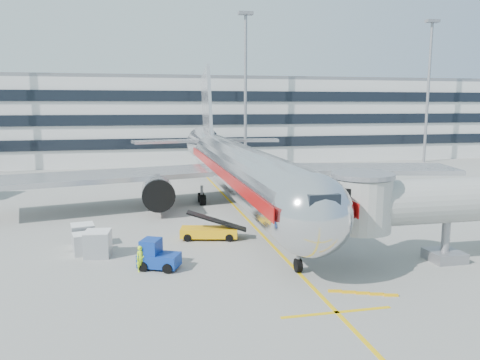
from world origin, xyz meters
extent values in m
plane|color=gray|center=(0.00, 0.00, 0.00)|extent=(180.00, 180.00, 0.00)
cube|color=#E5B20C|center=(0.00, 10.00, 0.01)|extent=(0.25, 70.00, 0.01)
cube|color=#E5B20C|center=(0.00, -14.00, 0.01)|extent=(6.00, 0.25, 0.01)
cylinder|color=silver|center=(0.00, 8.00, 4.20)|extent=(5.00, 36.00, 5.00)
sphere|color=silver|center=(0.00, -10.00, 4.20)|extent=(5.00, 5.00, 5.00)
cone|color=silver|center=(0.00, 31.00, 4.80)|extent=(5.00, 10.00, 5.00)
cube|color=black|center=(0.00, -11.50, 5.33)|extent=(1.80, 1.20, 0.90)
cube|color=#B7B7BC|center=(13.00, 13.50, 3.40)|extent=(24.95, 12.07, 0.50)
cube|color=#B7B7BC|center=(-13.00, 13.50, 3.40)|extent=(24.95, 12.07, 0.50)
cylinder|color=#99999E|center=(8.00, 10.00, 2.20)|extent=(3.00, 4.20, 3.00)
cylinder|color=#99999E|center=(-8.00, 10.00, 2.20)|extent=(3.00, 4.20, 3.00)
cylinder|color=black|center=(8.00, 8.00, 2.20)|extent=(3.10, 0.50, 3.10)
cylinder|color=black|center=(-8.00, 8.00, 2.20)|extent=(3.10, 0.50, 3.10)
cube|color=#B7B7BC|center=(0.00, 31.50, 9.20)|extent=(0.45, 9.39, 13.72)
cube|color=#B7B7BC|center=(5.50, 32.00, 5.40)|extent=(10.41, 4.94, 0.35)
cube|color=#B7B7BC|center=(-5.50, 32.00, 5.40)|extent=(10.41, 4.94, 0.35)
cylinder|color=gray|center=(0.00, -8.00, 0.90)|extent=(0.24, 0.24, 1.80)
cylinder|color=black|center=(0.00, -8.00, 0.45)|extent=(0.35, 0.90, 0.90)
cylinder|color=gray|center=(3.20, 14.00, 1.00)|extent=(0.30, 0.30, 2.00)
cylinder|color=gray|center=(-3.20, 14.00, 1.00)|extent=(0.30, 0.30, 2.00)
cube|color=#A40C0B|center=(2.52, 8.00, 4.50)|extent=(0.06, 38.00, 0.90)
cube|color=#A40C0B|center=(-2.52, 8.00, 4.50)|extent=(0.06, 38.00, 0.90)
cylinder|color=#A8A8A3|center=(10.50, -8.00, 4.20)|extent=(13.00, 3.00, 3.00)
cylinder|color=#A8A8A3|center=(4.20, -8.00, 4.20)|extent=(3.80, 3.80, 3.40)
cylinder|color=gray|center=(4.20, -8.00, 6.10)|extent=(4.00, 4.00, 0.30)
cube|color=black|center=(2.90, -8.00, 4.20)|extent=(1.40, 2.60, 2.60)
cylinder|color=gray|center=(10.50, -8.00, 1.60)|extent=(0.56, 0.56, 3.20)
cube|color=gray|center=(10.50, -8.00, 0.35)|extent=(2.20, 2.20, 0.70)
cylinder|color=black|center=(9.60, -8.00, 0.35)|extent=(0.35, 0.70, 0.70)
cylinder|color=black|center=(11.40, -8.00, 0.35)|extent=(0.35, 0.70, 0.70)
cube|color=silver|center=(0.00, 58.00, 7.50)|extent=(150.00, 24.00, 15.00)
cube|color=black|center=(0.00, 45.90, 4.00)|extent=(150.00, 0.30, 1.80)
cube|color=black|center=(0.00, 45.90, 8.00)|extent=(150.00, 0.30, 1.80)
cube|color=black|center=(0.00, 45.90, 12.00)|extent=(150.00, 0.30, 1.80)
cube|color=gray|center=(0.00, 58.00, 15.30)|extent=(150.00, 24.00, 0.60)
cylinder|color=gray|center=(8.00, 42.00, 12.50)|extent=(0.50, 0.50, 25.00)
cube|color=gray|center=(8.00, 42.00, 25.20)|extent=(2.40, 1.20, 0.50)
cylinder|color=gray|center=(42.00, 42.00, 12.50)|extent=(0.50, 0.50, 25.00)
cube|color=gray|center=(42.00, 42.00, 25.20)|extent=(2.40, 1.20, 0.50)
cube|color=#EDA509|center=(-4.43, 0.58, 0.56)|extent=(4.71, 2.56, 0.71)
cube|color=black|center=(-4.43, 0.58, 1.47)|extent=(4.82, 2.11, 1.56)
cylinder|color=black|center=(-5.86, 1.63, 0.30)|extent=(0.66, 0.41, 0.61)
cylinder|color=black|center=(-6.17, 0.24, 0.30)|extent=(0.66, 0.41, 0.61)
cylinder|color=black|center=(-2.69, 0.92, 0.30)|extent=(0.66, 0.41, 0.61)
cylinder|color=black|center=(-3.00, -0.47, 0.30)|extent=(0.66, 0.41, 0.61)
cube|color=navy|center=(-8.59, -5.49, 0.60)|extent=(2.96, 2.41, 0.83)
cube|color=navy|center=(-9.09, -5.26, 1.43)|extent=(1.58, 1.72, 1.01)
cube|color=black|center=(-9.09, -5.26, 1.75)|extent=(1.42, 1.51, 0.09)
cylinder|color=black|center=(-9.06, -4.52, 0.32)|extent=(0.70, 0.52, 0.64)
cylinder|color=black|center=(-9.63, -5.77, 0.32)|extent=(0.70, 0.52, 0.64)
cylinder|color=black|center=(-7.55, -5.20, 0.32)|extent=(0.70, 0.52, 0.64)
cylinder|color=black|center=(-8.12, -6.46, 0.32)|extent=(0.70, 0.52, 0.64)
cube|color=#A8AAAF|center=(-12.68, -2.01, 0.89)|extent=(1.90, 1.90, 1.77)
cube|color=white|center=(-12.68, -2.01, 1.79)|extent=(1.90, 1.90, 0.07)
cube|color=#A8AAAF|center=(-13.71, -1.29, 0.73)|extent=(1.70, 1.70, 1.46)
cube|color=white|center=(-13.71, -1.29, 1.48)|extent=(1.70, 1.70, 0.05)
cube|color=#A8AAAF|center=(-13.97, 0.66, 0.83)|extent=(1.89, 1.89, 1.66)
cube|color=white|center=(-13.97, 0.66, 1.68)|extent=(1.89, 1.89, 0.06)
imported|color=#C9FD1A|center=(-9.76, -5.77, 0.84)|extent=(0.72, 0.61, 1.68)
camera|label=1|loc=(-9.64, -35.00, 10.52)|focal=35.00mm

